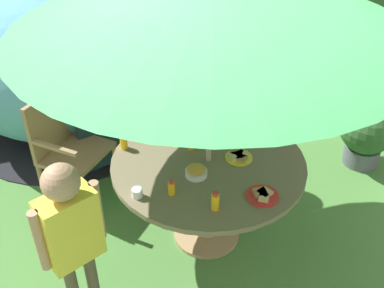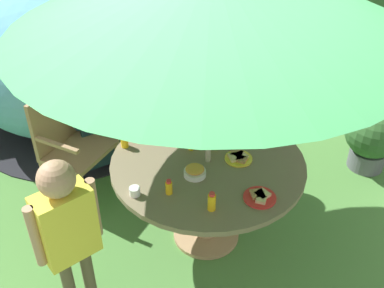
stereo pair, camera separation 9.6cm
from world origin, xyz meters
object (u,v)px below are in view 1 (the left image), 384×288
at_px(potted_plant, 367,130).
at_px(juice_bottle_far_left, 171,188).
at_px(dome_tent, 62,60).
at_px(child_in_grey_shirt, 177,72).
at_px(snack_bowl, 196,171).
at_px(plate_near_left, 262,195).
at_px(juice_bottle_far_right, 215,141).
at_px(cup_near, 134,135).
at_px(plate_front_edge, 233,129).
at_px(juice_bottle_mid_left, 215,201).
at_px(garden_table, 208,176).
at_px(plate_center_front, 239,156).
at_px(juice_bottle_center_back, 124,142).
at_px(wooden_chair, 66,141).
at_px(child_in_yellow_shirt, 71,228).
at_px(juice_bottle_near_right, 191,142).
at_px(cup_far, 137,193).

height_order(potted_plant, juice_bottle_far_left, juice_bottle_far_left).
relative_size(dome_tent, child_in_grey_shirt, 1.81).
xyz_separation_m(snack_bowl, plate_near_left, (0.31, -0.34, -0.02)).
height_order(juice_bottle_far_right, cup_near, juice_bottle_far_right).
height_order(potted_plant, snack_bowl, snack_bowl).
bearing_deg(plate_front_edge, plate_near_left, -100.74).
bearing_deg(plate_near_left, cup_near, 122.75).
height_order(potted_plant, juice_bottle_mid_left, juice_bottle_mid_left).
height_order(garden_table, juice_bottle_far_left, juice_bottle_far_left).
distance_m(dome_tent, plate_front_edge, 2.00).
bearing_deg(plate_center_front, juice_bottle_mid_left, -130.82).
relative_size(potted_plant, juice_bottle_center_back, 5.69).
bearing_deg(wooden_chair, juice_bottle_center_back, -100.50).
distance_m(child_in_yellow_shirt, juice_bottle_center_back, 0.85).
bearing_deg(juice_bottle_near_right, plate_near_left, -69.50).
bearing_deg(juice_bottle_near_right, child_in_grey_shirt, 76.71).
relative_size(plate_front_edge, cup_near, 3.09).
height_order(plate_center_front, plate_near_left, same).
distance_m(garden_table, potted_plant, 1.74).
relative_size(juice_bottle_far_left, cup_far, 1.53).
xyz_separation_m(child_in_yellow_shirt, juice_bottle_center_back, (0.48, 0.71, 0.00)).
height_order(child_in_yellow_shirt, plate_center_front, child_in_yellow_shirt).
distance_m(plate_near_left, juice_bottle_far_right, 0.59).
bearing_deg(plate_front_edge, juice_bottle_mid_left, -122.06).
height_order(wooden_chair, juice_bottle_near_right, wooden_chair).
relative_size(dome_tent, cup_far, 37.47).
xyz_separation_m(child_in_yellow_shirt, juice_bottle_far_right, (1.08, 0.48, 0.01)).
distance_m(child_in_yellow_shirt, juice_bottle_far_right, 1.18).
distance_m(wooden_chair, plate_center_front, 1.44).
distance_m(child_in_yellow_shirt, cup_near, 0.98).
height_order(plate_near_left, juice_bottle_mid_left, juice_bottle_mid_left).
relative_size(garden_table, child_in_grey_shirt, 0.95).
distance_m(child_in_yellow_shirt, snack_bowl, 0.88).
bearing_deg(juice_bottle_center_back, child_in_grey_shirt, 46.45).
bearing_deg(snack_bowl, juice_bottle_near_right, 75.90).
bearing_deg(juice_bottle_near_right, juice_bottle_mid_left, -97.49).
distance_m(snack_bowl, plate_front_edge, 0.59).
xyz_separation_m(plate_front_edge, juice_bottle_near_right, (-0.37, -0.10, 0.05)).
relative_size(wooden_chair, plate_near_left, 4.53).
distance_m(child_in_yellow_shirt, juice_bottle_near_right, 1.06).
xyz_separation_m(snack_bowl, juice_bottle_far_left, (-0.21, -0.11, 0.01)).
bearing_deg(plate_near_left, snack_bowl, 132.30).
relative_size(snack_bowl, plate_center_front, 0.77).
relative_size(plate_near_left, juice_bottle_mid_left, 1.59).
bearing_deg(child_in_yellow_shirt, juice_bottle_mid_left, -26.56).
bearing_deg(juice_bottle_center_back, cup_far, -95.20).
xyz_separation_m(garden_table, dome_tent, (-0.71, 1.99, 0.14)).
distance_m(juice_bottle_center_back, cup_far, 0.53).
xyz_separation_m(potted_plant, juice_bottle_far_left, (-2.04, -0.57, 0.42)).
xyz_separation_m(potted_plant, juice_bottle_near_right, (-1.75, -0.17, 0.43)).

